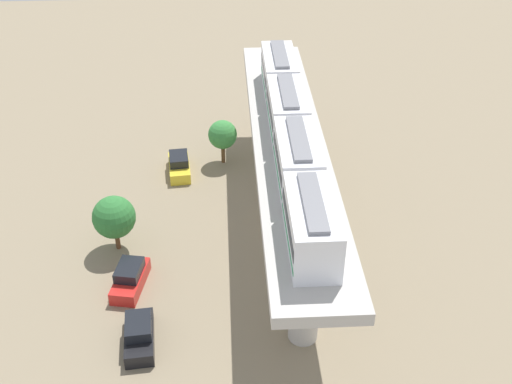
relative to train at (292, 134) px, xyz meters
The scene contains 8 objects.
ground_plane 9.83m from the train, 90.00° to the left, with size 120.00×120.00×0.00m, color #84755B.
viaduct 3.89m from the train, 90.00° to the left, with size 5.20×35.80×8.09m.
train is the anchor object (origin of this frame).
parked_car_red 15.22m from the train, 159.96° to the right, with size 2.54×4.46×1.76m.
parked_car_yellow 16.45m from the train, 129.73° to the left, with size 2.21×4.36×1.76m.
parked_car_black 16.76m from the train, 137.38° to the right, with size 2.17×4.34×1.76m.
tree_near_viaduct 14.84m from the train, 111.62° to the left, with size 2.63×2.63×4.21m.
tree_mid_lot 14.67m from the train, behind, with size 3.23×3.23×4.53m.
Camera 1 is at (-4.57, -40.11, 30.82)m, focal length 44.44 mm.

